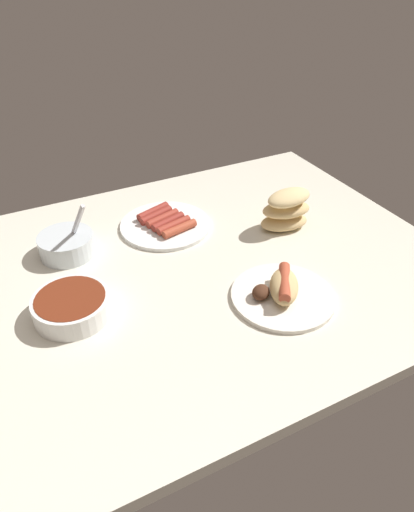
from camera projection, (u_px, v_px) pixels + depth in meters
ground_plane at (193, 272)px, 108.75cm from camera, size 120.00×90.00×3.00cm
bread_stack at (286, 210)px, 118.63cm from camera, size 14.24×9.52×10.80cm
bowl_chili at (72, 305)px, 93.11cm from camera, size 15.62×15.62×4.67cm
plate_sausages at (165, 223)px, 121.60cm from camera, size 23.85×23.85×3.11cm
plate_hotdog_assembled at (282, 292)px, 97.86cm from camera, size 22.23×22.23×5.61cm
bowl_coleslaw at (66, 244)px, 110.47cm from camera, size 13.13×13.13×15.32cm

